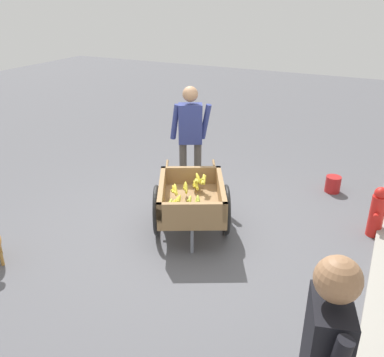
{
  "coord_description": "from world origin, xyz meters",
  "views": [
    {
      "loc": [
        4.14,
        2.04,
        2.84
      ],
      "look_at": [
        0.01,
        -0.0,
        0.75
      ],
      "focal_mm": 38.69,
      "sensor_mm": 36.0,
      "label": 1
    }
  ],
  "objects": [
    {
      "name": "vendor_person",
      "position": [
        -1.0,
        -0.53,
        0.99
      ],
      "size": [
        0.33,
        0.56,
        1.64
      ],
      "color": "#4C4742",
      "rests_on": "ground"
    },
    {
      "name": "fruit_cart",
      "position": [
        0.02,
        -0.0,
        0.44
      ],
      "size": [
        1.81,
        1.43,
        0.71
      ],
      "color": "#937047",
      "rests_on": "ground"
    },
    {
      "name": "ground_plane",
      "position": [
        0.0,
        0.0,
        0.0
      ],
      "size": [
        24.0,
        24.0,
        0.0
      ],
      "primitive_type": "plane",
      "color": "#56565B"
    },
    {
      "name": "fire_hydrant",
      "position": [
        -0.94,
        2.11,
        0.33
      ],
      "size": [
        0.25,
        0.25,
        0.67
      ],
      "color": "red",
      "rests_on": "ground"
    },
    {
      "name": "plastic_bucket",
      "position": [
        -2.0,
        1.43,
        0.13
      ],
      "size": [
        0.23,
        0.23,
        0.25
      ],
      "primitive_type": "cylinder",
      "color": "#B21E1E",
      "rests_on": "ground"
    }
  ]
}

